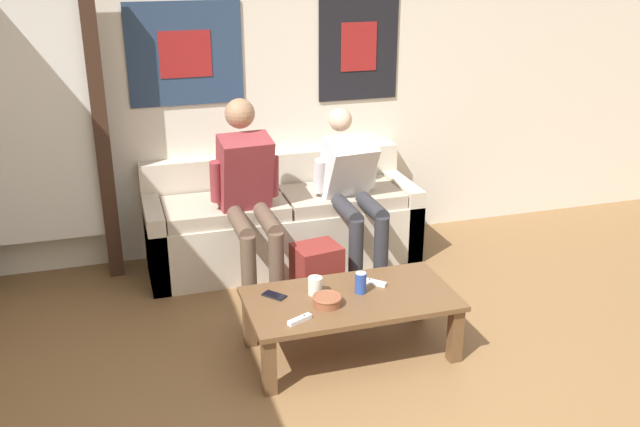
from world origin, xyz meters
name	(u,v)px	position (x,y,z in m)	size (l,w,h in m)	color
wall_back	(293,80)	(0.00, 2.76, 1.28)	(10.00, 0.07, 2.55)	silver
door_frame	(26,114)	(-1.84, 2.55, 1.20)	(1.00, 0.10, 2.15)	#382319
couch	(282,224)	(-0.19, 2.41, 0.29)	(1.96, 0.68, 0.76)	beige
coffee_table	(351,305)	(-0.13, 1.06, 0.31)	(1.19, 0.62, 0.36)	brown
person_seated_adult	(248,191)	(-0.50, 2.06, 0.70)	(0.47, 0.87, 1.27)	brown
person_seated_teen	(352,188)	(0.24, 2.09, 0.63)	(0.47, 0.90, 1.14)	#2D2D33
backpack	(318,276)	(-0.13, 1.70, 0.19)	(0.32, 0.31, 0.40)	maroon
ceramic_bowl	(327,300)	(-0.29, 1.01, 0.39)	(0.17, 0.17, 0.06)	brown
pillar_candle	(315,286)	(-0.31, 1.15, 0.41)	(0.08, 0.08, 0.11)	silver
drink_can_blue	(361,283)	(-0.06, 1.09, 0.42)	(0.07, 0.07, 0.12)	#28479E
game_controller_near_left	(374,282)	(0.05, 1.17, 0.37)	(0.13, 0.13, 0.03)	white
game_controller_near_right	(300,320)	(-0.48, 0.88, 0.37)	(0.15, 0.09, 0.03)	white
cell_phone	(274,295)	(-0.54, 1.19, 0.37)	(0.14, 0.15, 0.01)	black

